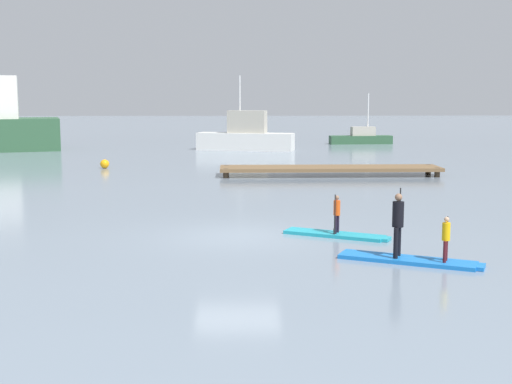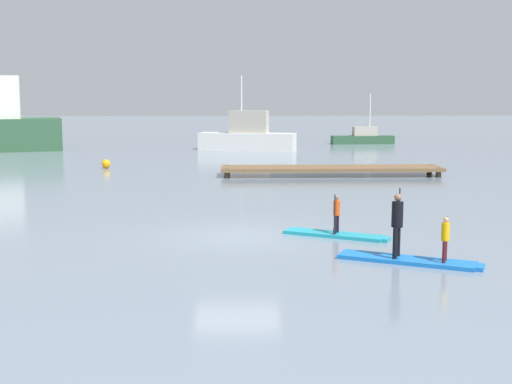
{
  "view_description": "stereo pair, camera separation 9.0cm",
  "coord_description": "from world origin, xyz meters",
  "px_view_note": "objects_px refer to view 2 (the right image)",
  "views": [
    {
      "loc": [
        -0.13,
        -19.51,
        4.08
      ],
      "look_at": [
        0.6,
        1.92,
        1.04
      ],
      "focal_mm": 47.91,
      "sensor_mm": 36.0,
      "label": 1
    },
    {
      "loc": [
        -0.04,
        -19.51,
        4.08
      ],
      "look_at": [
        0.6,
        1.92,
        1.04
      ],
      "focal_mm": 47.91,
      "sensor_mm": 36.0,
      "label": 2
    }
  ],
  "objects_px": {
    "paddleboard_near": "(336,235)",
    "paddler_child_solo": "(336,212)",
    "paddler_adult": "(397,221)",
    "paddleboard_far": "(409,260)",
    "motor_boat_small_navy": "(363,138)",
    "fishing_boat_green_midground": "(247,137)",
    "mooring_buoy_near": "(106,164)",
    "paddler_child_front": "(445,237)"
  },
  "relations": [
    {
      "from": "paddleboard_near",
      "to": "paddler_child_solo",
      "type": "relative_size",
      "value": 2.62
    },
    {
      "from": "paddler_child_solo",
      "to": "paddler_adult",
      "type": "xyz_separation_m",
      "value": [
        1.06,
        -3.01,
        0.29
      ]
    },
    {
      "from": "paddleboard_far",
      "to": "paddler_adult",
      "type": "relative_size",
      "value": 2.01
    },
    {
      "from": "paddleboard_near",
      "to": "motor_boat_small_navy",
      "type": "xyz_separation_m",
      "value": [
        7.91,
        38.26,
        0.49
      ]
    },
    {
      "from": "paddler_child_solo",
      "to": "fishing_boat_green_midground",
      "type": "height_order",
      "value": "fishing_boat_green_midground"
    },
    {
      "from": "paddleboard_near",
      "to": "paddleboard_far",
      "type": "distance_m",
      "value": 3.44
    },
    {
      "from": "paddleboard_near",
      "to": "motor_boat_small_navy",
      "type": "distance_m",
      "value": 39.07
    },
    {
      "from": "paddleboard_near",
      "to": "paddleboard_far",
      "type": "bearing_deg",
      "value": -67.02
    },
    {
      "from": "paddleboard_far",
      "to": "mooring_buoy_near",
      "type": "relative_size",
      "value": 6.83
    },
    {
      "from": "paddleboard_near",
      "to": "mooring_buoy_near",
      "type": "bearing_deg",
      "value": 118.12
    },
    {
      "from": "paddleboard_far",
      "to": "fishing_boat_green_midground",
      "type": "distance_m",
      "value": 35.18
    },
    {
      "from": "paddler_child_solo",
      "to": "motor_boat_small_navy",
      "type": "height_order",
      "value": "motor_boat_small_navy"
    },
    {
      "from": "paddler_adult",
      "to": "fishing_boat_green_midground",
      "type": "xyz_separation_m",
      "value": [
        -3.08,
        34.85,
        0.01
      ]
    },
    {
      "from": "paddler_adult",
      "to": "paddleboard_near",
      "type": "bearing_deg",
      "value": 109.23
    },
    {
      "from": "paddler_child_solo",
      "to": "mooring_buoy_near",
      "type": "relative_size",
      "value": 2.3
    },
    {
      "from": "paddler_adult",
      "to": "fishing_boat_green_midground",
      "type": "height_order",
      "value": "fishing_boat_green_midground"
    },
    {
      "from": "paddleboard_near",
      "to": "paddler_child_solo",
      "type": "distance_m",
      "value": 0.67
    },
    {
      "from": "paddler_child_solo",
      "to": "paddleboard_far",
      "type": "bearing_deg",
      "value": -66.86
    },
    {
      "from": "paddleboard_near",
      "to": "paddler_child_front",
      "type": "xyz_separation_m",
      "value": [
        2.11,
        -3.52,
        0.67
      ]
    },
    {
      "from": "motor_boat_small_navy",
      "to": "mooring_buoy_near",
      "type": "xyz_separation_m",
      "value": [
        -18.17,
        -19.06,
        -0.29
      ]
    },
    {
      "from": "motor_boat_small_navy",
      "to": "mooring_buoy_near",
      "type": "relative_size",
      "value": 10.62
    },
    {
      "from": "paddler_adult",
      "to": "fishing_boat_green_midground",
      "type": "distance_m",
      "value": 34.99
    },
    {
      "from": "paddleboard_near",
      "to": "fishing_boat_green_midground",
      "type": "distance_m",
      "value": 31.92
    },
    {
      "from": "paddler_adult",
      "to": "motor_boat_small_navy",
      "type": "bearing_deg",
      "value": 80.56
    },
    {
      "from": "paddleboard_near",
      "to": "paddler_child_front",
      "type": "bearing_deg",
      "value": -59.1
    },
    {
      "from": "fishing_boat_green_midground",
      "to": "paddleboard_near",
      "type": "bearing_deg",
      "value": -86.35
    },
    {
      "from": "paddleboard_near",
      "to": "mooring_buoy_near",
      "type": "relative_size",
      "value": 6.03
    },
    {
      "from": "paddler_adult",
      "to": "paddler_child_solo",
      "type": "bearing_deg",
      "value": 109.39
    },
    {
      "from": "paddleboard_far",
      "to": "mooring_buoy_near",
      "type": "distance_m",
      "value": 25.19
    },
    {
      "from": "paddleboard_near",
      "to": "fishing_boat_green_midground",
      "type": "relative_size",
      "value": 0.41
    },
    {
      "from": "paddler_adult",
      "to": "paddler_child_front",
      "type": "bearing_deg",
      "value": -25.55
    },
    {
      "from": "paddleboard_far",
      "to": "motor_boat_small_navy",
      "type": "distance_m",
      "value": 41.95
    },
    {
      "from": "paddler_child_solo",
      "to": "fishing_boat_green_midground",
      "type": "distance_m",
      "value": 31.92
    },
    {
      "from": "paddleboard_far",
      "to": "paddler_child_front",
      "type": "distance_m",
      "value": 1.07
    },
    {
      "from": "paddler_child_front",
      "to": "paddler_adult",
      "type": "bearing_deg",
      "value": 154.45
    },
    {
      "from": "mooring_buoy_near",
      "to": "paddler_child_front",
      "type": "bearing_deg",
      "value": -61.44
    },
    {
      "from": "paddleboard_far",
      "to": "mooring_buoy_near",
      "type": "height_order",
      "value": "mooring_buoy_near"
    },
    {
      "from": "paddler_child_front",
      "to": "fishing_boat_green_midground",
      "type": "xyz_separation_m",
      "value": [
        -4.14,
        35.36,
        0.31
      ]
    },
    {
      "from": "fishing_boat_green_midground",
      "to": "mooring_buoy_near",
      "type": "height_order",
      "value": "fishing_boat_green_midground"
    },
    {
      "from": "paddler_child_solo",
      "to": "paddleboard_far",
      "type": "xyz_separation_m",
      "value": [
        1.35,
        -3.15,
        -0.67
      ]
    },
    {
      "from": "fishing_boat_green_midground",
      "to": "motor_boat_small_navy",
      "type": "relative_size",
      "value": 1.39
    },
    {
      "from": "paddleboard_near",
      "to": "paddler_child_front",
      "type": "relative_size",
      "value": 2.76
    }
  ]
}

